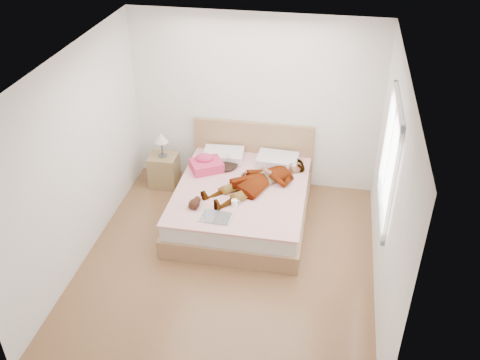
{
  "coord_description": "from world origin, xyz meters",
  "views": [
    {
      "loc": [
        1.08,
        -4.99,
        4.49
      ],
      "look_at": [
        0.0,
        0.85,
        0.7
      ],
      "focal_mm": 40.0,
      "sensor_mm": 36.0,
      "label": 1
    }
  ],
  "objects_px": {
    "towel": "(206,164)",
    "plush_toy": "(195,203)",
    "bed": "(242,199)",
    "phone": "(229,156)",
    "woman": "(259,178)",
    "nightstand": "(164,168)",
    "coffee_mug": "(235,203)",
    "magazine": "(215,217)"
  },
  "relations": [
    {
      "from": "towel",
      "to": "magazine",
      "type": "xyz_separation_m",
      "value": [
        0.39,
        -1.11,
        -0.08
      ]
    },
    {
      "from": "woman",
      "to": "nightstand",
      "type": "bearing_deg",
      "value": -156.32
    },
    {
      "from": "bed",
      "to": "phone",
      "type": "bearing_deg",
      "value": 123.02
    },
    {
      "from": "towel",
      "to": "plush_toy",
      "type": "xyz_separation_m",
      "value": [
        0.08,
        -0.93,
        -0.03
      ]
    },
    {
      "from": "plush_toy",
      "to": "coffee_mug",
      "type": "bearing_deg",
      "value": 12.76
    },
    {
      "from": "woman",
      "to": "phone",
      "type": "xyz_separation_m",
      "value": [
        -0.5,
        0.4,
        0.06
      ]
    },
    {
      "from": "woman",
      "to": "coffee_mug",
      "type": "distance_m",
      "value": 0.6
    },
    {
      "from": "woman",
      "to": "phone",
      "type": "bearing_deg",
      "value": -175.8
    },
    {
      "from": "magazine",
      "to": "towel",
      "type": "bearing_deg",
      "value": 109.17
    },
    {
      "from": "coffee_mug",
      "to": "nightstand",
      "type": "distance_m",
      "value": 1.72
    },
    {
      "from": "woman",
      "to": "bed",
      "type": "xyz_separation_m",
      "value": [
        -0.22,
        -0.03,
        -0.35
      ]
    },
    {
      "from": "magazine",
      "to": "plush_toy",
      "type": "distance_m",
      "value": 0.36
    },
    {
      "from": "woman",
      "to": "plush_toy",
      "type": "relative_size",
      "value": 7.03
    },
    {
      "from": "phone",
      "to": "plush_toy",
      "type": "height_order",
      "value": "phone"
    },
    {
      "from": "woman",
      "to": "towel",
      "type": "relative_size",
      "value": 3.01
    },
    {
      "from": "bed",
      "to": "magazine",
      "type": "xyz_separation_m",
      "value": [
        -0.2,
        -0.81,
        0.24
      ]
    },
    {
      "from": "woman",
      "to": "bed",
      "type": "distance_m",
      "value": 0.41
    },
    {
      "from": "bed",
      "to": "nightstand",
      "type": "relative_size",
      "value": 2.35
    },
    {
      "from": "phone",
      "to": "bed",
      "type": "bearing_deg",
      "value": -104.12
    },
    {
      "from": "bed",
      "to": "magazine",
      "type": "height_order",
      "value": "bed"
    },
    {
      "from": "phone",
      "to": "magazine",
      "type": "bearing_deg",
      "value": -133.25
    },
    {
      "from": "woman",
      "to": "bed",
      "type": "height_order",
      "value": "bed"
    },
    {
      "from": "magazine",
      "to": "nightstand",
      "type": "xyz_separation_m",
      "value": [
        -1.12,
        1.38,
        -0.23
      ]
    },
    {
      "from": "phone",
      "to": "towel",
      "type": "relative_size",
      "value": 0.17
    },
    {
      "from": "woman",
      "to": "nightstand",
      "type": "distance_m",
      "value": 1.66
    },
    {
      "from": "woman",
      "to": "magazine",
      "type": "height_order",
      "value": "woman"
    },
    {
      "from": "phone",
      "to": "nightstand",
      "type": "height_order",
      "value": "nightstand"
    },
    {
      "from": "bed",
      "to": "plush_toy",
      "type": "relative_size",
      "value": 8.88
    },
    {
      "from": "bed",
      "to": "towel",
      "type": "bearing_deg",
      "value": 152.93
    },
    {
      "from": "magazine",
      "to": "plush_toy",
      "type": "xyz_separation_m",
      "value": [
        -0.31,
        0.18,
        0.05
      ]
    },
    {
      "from": "towel",
      "to": "nightstand",
      "type": "bearing_deg",
      "value": 159.97
    },
    {
      "from": "towel",
      "to": "plush_toy",
      "type": "height_order",
      "value": "towel"
    },
    {
      "from": "magazine",
      "to": "nightstand",
      "type": "bearing_deg",
      "value": 129.08
    },
    {
      "from": "nightstand",
      "to": "woman",
      "type": "bearing_deg",
      "value": -19.18
    },
    {
      "from": "towel",
      "to": "coffee_mug",
      "type": "bearing_deg",
      "value": -54.87
    },
    {
      "from": "magazine",
      "to": "nightstand",
      "type": "distance_m",
      "value": 1.79
    },
    {
      "from": "woman",
      "to": "towel",
      "type": "xyz_separation_m",
      "value": [
        -0.8,
        0.27,
        -0.02
      ]
    },
    {
      "from": "magazine",
      "to": "nightstand",
      "type": "relative_size",
      "value": 0.47
    },
    {
      "from": "towel",
      "to": "plush_toy",
      "type": "bearing_deg",
      "value": -85.34
    },
    {
      "from": "bed",
      "to": "coffee_mug",
      "type": "xyz_separation_m",
      "value": [
        -0.01,
        -0.52,
        0.28
      ]
    },
    {
      "from": "woman",
      "to": "coffee_mug",
      "type": "xyz_separation_m",
      "value": [
        -0.23,
        -0.55,
        -0.06
      ]
    },
    {
      "from": "phone",
      "to": "nightstand",
      "type": "distance_m",
      "value": 1.11
    }
  ]
}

